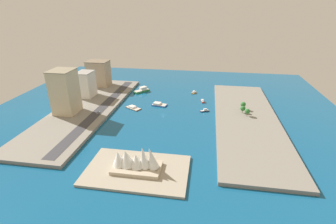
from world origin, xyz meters
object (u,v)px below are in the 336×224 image
(catamaran_blue, at_px, (159,104))
(patrol_launch_navy, at_px, (205,111))
(traffic_light_waterfront, at_px, (118,95))
(office_block_beige, at_px, (65,92))
(taxi_yellow_cab, at_px, (122,91))
(ferry_green_doubledeck, at_px, (142,90))
(tugboat_red, at_px, (203,101))
(hotel_broad_white, at_px, (86,84))
(apartment_midrise_tan, at_px, (99,73))
(sedan_silver, at_px, (98,112))
(barge_flat_brown, at_px, (133,108))
(water_taxi_orange, at_px, (194,92))
(opera_landmark, at_px, (135,161))

(catamaran_blue, bearing_deg, patrol_launch_navy, 170.07)
(catamaran_blue, distance_m, traffic_light_waterfront, 61.00)
(office_block_beige, height_order, taxi_yellow_cab, office_block_beige)
(ferry_green_doubledeck, height_order, tugboat_red, ferry_green_doubledeck)
(ferry_green_doubledeck, relative_size, taxi_yellow_cab, 5.23)
(hotel_broad_white, xyz_separation_m, apartment_midrise_tan, (2.74, -50.37, 2.08))
(sedan_silver, bearing_deg, office_block_beige, 4.19)
(patrol_launch_navy, bearing_deg, barge_flat_brown, 3.04)
(hotel_broad_white, bearing_deg, traffic_light_waterfront, -179.93)
(patrol_launch_navy, relative_size, taxi_yellow_cab, 2.51)
(patrol_launch_navy, xyz_separation_m, catamaran_blue, (60.28, -10.56, 0.25))
(tugboat_red, height_order, taxi_yellow_cab, taxi_yellow_cab)
(ferry_green_doubledeck, distance_m, hotel_broad_white, 81.67)
(water_taxi_orange, height_order, hotel_broad_white, hotel_broad_white)
(catamaran_blue, distance_m, hotel_broad_white, 107.20)
(patrol_launch_navy, distance_m, traffic_light_waterfront, 122.05)
(patrol_launch_navy, bearing_deg, office_block_beige, 12.47)
(opera_landmark, bearing_deg, traffic_light_waterfront, -65.89)
(taxi_yellow_cab, bearing_deg, barge_flat_brown, 121.56)
(patrol_launch_navy, xyz_separation_m, opera_landmark, (52.01, 130.57, 8.65))
(tugboat_red, distance_m, catamaran_blue, 61.07)
(patrol_launch_navy, relative_size, catamaran_blue, 0.56)
(apartment_midrise_tan, bearing_deg, water_taxi_orange, 178.05)
(office_block_beige, bearing_deg, catamaran_blue, -155.56)
(office_block_beige, distance_m, traffic_light_waterfront, 74.61)
(office_block_beige, bearing_deg, tugboat_red, -156.55)
(water_taxi_orange, distance_m, catamaran_blue, 70.32)
(office_block_beige, relative_size, opera_landmark, 1.28)
(barge_flat_brown, relative_size, taxi_yellow_cab, 4.80)
(office_block_beige, relative_size, taxi_yellow_cab, 11.19)
(patrol_launch_navy, height_order, ferry_green_doubledeck, ferry_green_doubledeck)
(office_block_beige, xyz_separation_m, sedan_silver, (-37.37, -2.73, -24.96))
(barge_flat_brown, distance_m, water_taxi_orange, 102.36)
(patrol_launch_navy, distance_m, hotel_broad_white, 167.69)
(tugboat_red, xyz_separation_m, catamaran_blue, (56.77, 22.50, 0.14))
(tugboat_red, bearing_deg, opera_landmark, 73.49)
(ferry_green_doubledeck, xyz_separation_m, tugboat_red, (-92.64, 27.89, -1.37))
(apartment_midrise_tan, bearing_deg, office_block_beige, 92.80)
(tugboat_red, relative_size, traffic_light_waterfront, 2.04)
(catamaran_blue, relative_size, taxi_yellow_cab, 4.45)
(ferry_green_doubledeck, bearing_deg, traffic_light_waterfront, 58.95)
(opera_landmark, bearing_deg, hotel_broad_white, -53.31)
(catamaran_blue, relative_size, apartment_midrise_tan, 0.53)
(barge_flat_brown, relative_size, opera_landmark, 0.55)
(hotel_broad_white, relative_size, apartment_midrise_tan, 0.89)
(water_taxi_orange, bearing_deg, traffic_light_waterfront, 23.85)
(tugboat_red, distance_m, taxi_yellow_cab, 121.78)
(catamaran_blue, bearing_deg, barge_flat_brown, 26.54)
(apartment_midrise_tan, bearing_deg, patrol_launch_navy, 156.89)
(sedan_silver, height_order, taxi_yellow_cab, sedan_silver)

